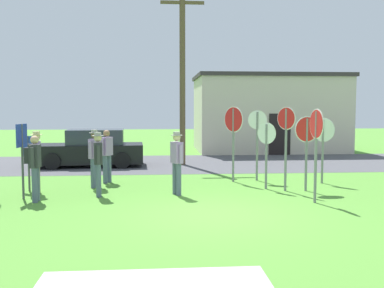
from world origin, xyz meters
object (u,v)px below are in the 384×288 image
Objects in this scene: stop_sign_tallest at (316,139)px; info_panel_middle at (29,153)px; parked_car_on_street at (91,149)px; info_panel_rightmost at (22,147)px; person_in_teal at (34,164)px; person_with_sunhat at (107,153)px; person_near_signs at (98,160)px; stop_sign_center_cluster at (257,134)px; person_in_blue at (95,155)px; utility_pole at (182,73)px; person_in_dark_shirt at (36,157)px; stop_sign_leaning_left at (286,135)px; stop_sign_nearest at (266,145)px; stop_sign_leaning_right at (233,130)px; stop_sign_low_front at (307,140)px; person_holding_notes at (177,159)px; stop_sign_far_back at (323,139)px.

stop_sign_tallest is 1.49× the size of info_panel_middle.
info_panel_rightmost reaches higher than parked_car_on_street.
person_in_teal is 3.14m from person_with_sunhat.
stop_sign_center_cluster is at bearing 24.93° from person_near_signs.
person_in_teal is (-0.41, -6.90, 0.29)m from parked_car_on_street.
person_near_signs is at bearing 5.60° from info_panel_rightmost.
info_panel_middle is (-2.08, -1.24, 0.14)m from person_with_sunhat.
person_in_blue is at bearing -80.45° from parked_car_on_street.
utility_pole is 4.20× the size of person_in_blue.
person_with_sunhat reaches higher than info_panel_middle.
info_panel_middle is (-0.98, -5.39, 0.40)m from parked_car_on_street.
stop_sign_leaning_left is at bearing -1.71° from person_in_dark_shirt.
stop_sign_nearest is at bearing -43.47° from parked_car_on_street.
stop_sign_leaning_right is at bearing 20.90° from info_panel_rightmost.
info_panel_middle is (-4.73, -5.60, -2.73)m from utility_pole.
stop_sign_low_front is 0.89× the size of stop_sign_leaning_left.
person_in_blue is at bearing 57.70° from person_in_teal.
person_holding_notes is 1.03× the size of person_with_sunhat.
stop_sign_far_back is 1.23× the size of person_with_sunhat.
stop_sign_tallest is at bearing -79.93° from stop_sign_leaning_left.
person_in_teal is at bearing -168.24° from stop_sign_nearest.
stop_sign_low_front is 1.24× the size of person_near_signs.
stop_sign_leaning_right is 1.17× the size of stop_sign_far_back.
person_in_dark_shirt is (-7.64, 0.24, -0.46)m from stop_sign_low_front.
stop_sign_low_front is 1.09× the size of info_panel_rightmost.
person_in_dark_shirt is at bearing -165.97° from stop_sign_center_cluster.
utility_pole is 7.05m from stop_sign_leaning_left.
stop_sign_low_front is 7.80m from info_panel_rightmost.
utility_pole is at bearing 112.99° from stop_sign_leaning_left.
stop_sign_center_cluster reaches higher than info_panel_rightmost.
stop_sign_leaning_right is at bearing -72.70° from utility_pole.
person_in_blue reaches higher than info_panel_middle.
utility_pole is 5.14m from stop_sign_leaning_right.
stop_sign_tallest is at bearing -78.74° from stop_sign_center_cluster.
info_panel_middle is at bearing -169.29° from stop_sign_center_cluster.
person_in_blue is at bearing -170.38° from stop_sign_center_cluster.
parked_car_on_street is 5.02m from person_in_blue.
parked_car_on_street is 1.90× the size of stop_sign_center_cluster.
stop_sign_leaning_left is 1.98m from stop_sign_far_back.
stop_sign_far_back is (1.26, 2.83, -0.20)m from stop_sign_tallest.
person_near_signs reaches higher than info_panel_middle.
person_in_blue is (-6.14, 1.03, -0.48)m from stop_sign_low_front.
stop_sign_low_front is at bearing -62.14° from stop_sign_center_cluster.
stop_sign_far_back reaches higher than person_holding_notes.
stop_sign_tallest is at bearing -20.54° from person_holding_notes.
person_in_teal is at bearing -159.28° from person_near_signs.
utility_pole reaches higher than person_with_sunhat.
utility_pole is 3.08× the size of stop_sign_tallest.
stop_sign_low_front is 1.57m from stop_sign_far_back.
stop_sign_tallest is 7.55m from info_panel_rightmost.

